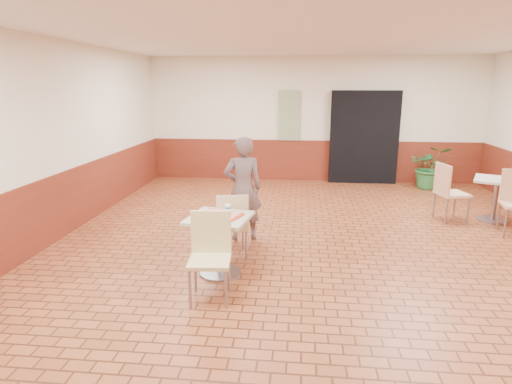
# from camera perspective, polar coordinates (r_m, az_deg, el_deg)

# --- Properties ---
(room_shell) EXTENTS (8.01, 10.01, 3.01)m
(room_shell) POSITION_cam_1_polar(r_m,az_deg,el_deg) (5.63, 9.04, 5.59)
(room_shell) COLOR brown
(room_shell) RESTS_ON ground
(wainscot_band) EXTENTS (8.00, 10.00, 1.00)m
(wainscot_band) POSITION_cam_1_polar(r_m,az_deg,el_deg) (5.86, 8.67, -4.14)
(wainscot_band) COLOR maroon
(wainscot_band) RESTS_ON ground
(corridor_doorway) EXTENTS (1.60, 0.22, 2.20)m
(corridor_doorway) POSITION_cam_1_polar(r_m,az_deg,el_deg) (10.62, 14.20, 7.06)
(corridor_doorway) COLOR black
(corridor_doorway) RESTS_ON ground
(promo_poster) EXTENTS (0.50, 0.03, 1.20)m
(promo_poster) POSITION_cam_1_polar(r_m,az_deg,el_deg) (10.53, 4.43, 10.12)
(promo_poster) COLOR gray
(promo_poster) RESTS_ON wainscot_band
(main_table) EXTENTS (0.72, 0.72, 0.76)m
(main_table) POSITION_cam_1_polar(r_m,az_deg,el_deg) (5.32, -4.88, -5.81)
(main_table) COLOR #B8B394
(main_table) RESTS_ON ground
(chair_main_front) EXTENTS (0.49, 0.49, 0.97)m
(chair_main_front) POSITION_cam_1_polar(r_m,az_deg,el_deg) (4.77, -6.13, -7.85)
(chair_main_front) COLOR #DBCA83
(chair_main_front) RESTS_ON ground
(chair_main_back) EXTENTS (0.52, 0.52, 0.92)m
(chair_main_back) POSITION_cam_1_polar(r_m,az_deg,el_deg) (5.80, -3.25, -4.05)
(chair_main_back) COLOR tan
(chair_main_back) RESTS_ON ground
(customer) EXTENTS (0.66, 0.52, 1.59)m
(customer) POSITION_cam_1_polar(r_m,az_deg,el_deg) (6.45, -1.75, 0.45)
(customer) COLOR brown
(customer) RESTS_ON ground
(serving_tray) EXTENTS (0.50, 0.39, 0.03)m
(serving_tray) POSITION_cam_1_polar(r_m,az_deg,el_deg) (5.24, -4.94, -3.11)
(serving_tray) COLOR red
(serving_tray) RESTS_ON main_table
(ring_donut) EXTENTS (0.13, 0.13, 0.03)m
(ring_donut) POSITION_cam_1_polar(r_m,az_deg,el_deg) (5.26, -5.58, -2.68)
(ring_donut) COLOR gold
(ring_donut) RESTS_ON serving_tray
(long_john_donut) EXTENTS (0.15, 0.10, 0.04)m
(long_john_donut) POSITION_cam_1_polar(r_m,az_deg,el_deg) (5.19, -4.13, -2.85)
(long_john_donut) COLOR #CF7B3C
(long_john_donut) RESTS_ON serving_tray
(paper_cup) EXTENTS (0.07, 0.07, 0.09)m
(paper_cup) POSITION_cam_1_polar(r_m,az_deg,el_deg) (5.32, -3.80, -2.12)
(paper_cup) COLOR white
(paper_cup) RESTS_ON serving_tray
(second_table) EXTENTS (0.71, 0.71, 0.75)m
(second_table) POSITION_cam_1_polar(r_m,az_deg,el_deg) (8.48, 29.34, -0.08)
(second_table) COLOR beige
(second_table) RESTS_ON ground
(chair_second_left) EXTENTS (0.56, 0.56, 1.01)m
(chair_second_left) POSITION_cam_1_polar(r_m,az_deg,el_deg) (8.11, 24.25, 0.34)
(chair_second_left) COLOR #E4B988
(chair_second_left) RESTS_ON ground
(potted_plant) EXTENTS (1.03, 0.94, 1.00)m
(potted_plant) POSITION_cam_1_polar(r_m,az_deg,el_deg) (10.55, 22.25, 3.10)
(potted_plant) COLOR #2B6D34
(potted_plant) RESTS_ON ground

